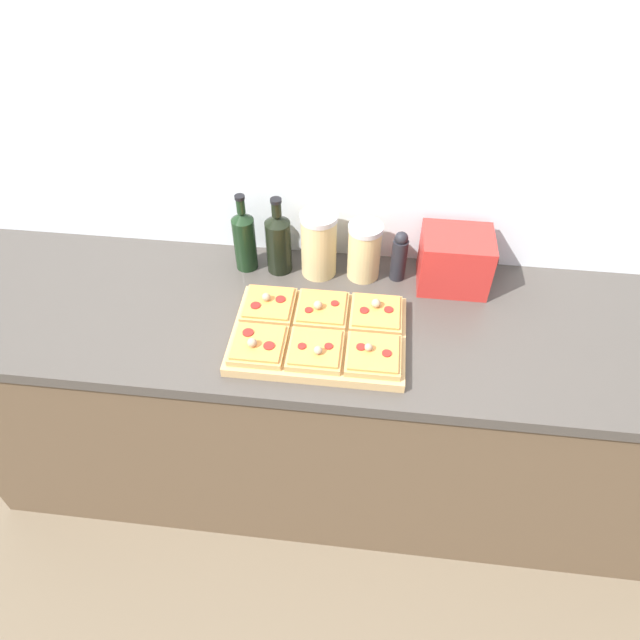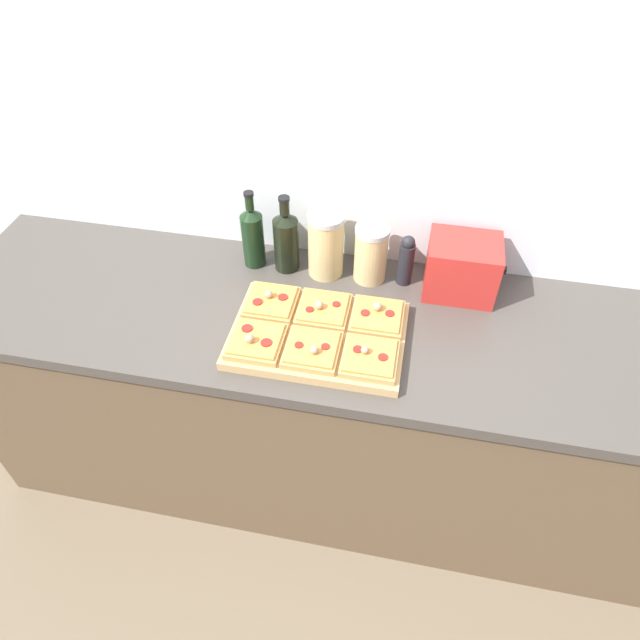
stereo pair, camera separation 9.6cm
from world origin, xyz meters
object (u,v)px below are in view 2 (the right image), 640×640
Objects in this scene: grain_jar_short at (371,253)px; toaster_oven at (462,267)px; cutting_board at (318,335)px; grain_jar_tall at (326,244)px; wine_bottle at (286,240)px; pepper_mill at (406,260)px; olive_oil_bottle at (253,236)px.

grain_jar_short reaches higher than toaster_oven.
grain_jar_short is at bearing 70.31° from cutting_board.
grain_jar_tall is 0.44m from toaster_oven.
toaster_oven is at bearing -1.27° from grain_jar_short.
grain_jar_short reaches higher than cutting_board.
cutting_board is 2.24× the size of grain_jar_tall.
grain_jar_tall is (0.13, 0.00, 0.00)m from wine_bottle.
grain_jar_tall is at bearing 180.00° from grain_jar_short.
pepper_mill is (0.11, 0.00, -0.01)m from grain_jar_short.
pepper_mill is (0.40, 0.00, -0.02)m from wine_bottle.
olive_oil_bottle is 1.22× the size of grain_jar_tall.
wine_bottle is 1.20× the size of grain_jar_tall.
olive_oil_bottle is 1.53× the size of pepper_mill.
grain_jar_short is (0.11, 0.31, 0.09)m from cutting_board.
cutting_board is 2.81× the size of pepper_mill.
cutting_board is 0.34m from grain_jar_short.
pepper_mill is (0.26, 0.00, -0.03)m from grain_jar_tall.
olive_oil_bottle is at bearing 180.00° from pepper_mill.
grain_jar_tall reaches higher than cutting_board.
pepper_mill is 0.74× the size of toaster_oven.
toaster_oven is at bearing 37.26° from cutting_board.
grain_jar_tall is 0.15m from grain_jar_short.
grain_jar_tall is (-0.04, 0.31, 0.10)m from cutting_board.
grain_jar_tall reaches higher than pepper_mill.
cutting_board is at bearing -83.34° from grain_jar_tall.
pepper_mill is at bearing -0.00° from olive_oil_bottle.
olive_oil_bottle is at bearing 132.13° from cutting_board.
grain_jar_short reaches higher than pepper_mill.
grain_jar_tall reaches higher than toaster_oven.
grain_jar_short is (0.39, -0.00, -0.01)m from olive_oil_bottle.
wine_bottle reaches higher than grain_jar_tall.
olive_oil_bottle reaches higher than wine_bottle.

